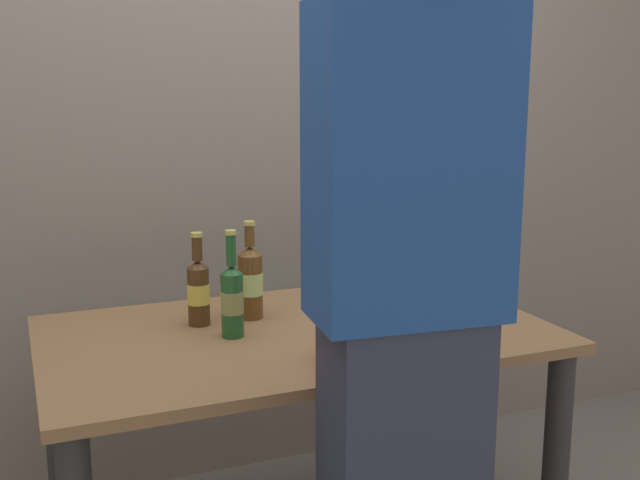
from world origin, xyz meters
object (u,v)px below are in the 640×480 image
(laptop, at_px, (400,301))
(beer_bottle_amber, at_px, (198,290))
(beer_bottle_brown, at_px, (232,298))
(beer_bottle_dark, at_px, (250,281))
(person_figure, at_px, (405,321))
(coffee_mug, at_px, (340,338))

(laptop, xyz_separation_m, beer_bottle_amber, (-0.58, 0.12, 0.06))
(beer_bottle_brown, bearing_deg, beer_bottle_dark, 56.61)
(person_figure, bearing_deg, beer_bottle_brown, 109.86)
(laptop, xyz_separation_m, person_figure, (-0.31, -0.60, 0.15))
(coffee_mug, bearing_deg, beer_bottle_brown, 126.82)
(person_figure, xyz_separation_m, coffee_mug, (-0.01, 0.32, -0.14))
(laptop, xyz_separation_m, coffee_mug, (-0.32, -0.28, 0.01))
(beer_bottle_brown, bearing_deg, coffee_mug, -53.18)
(beer_bottle_dark, xyz_separation_m, beer_bottle_brown, (-0.10, -0.15, -0.00))
(beer_bottle_dark, height_order, coffee_mug, beer_bottle_dark)
(laptop, bearing_deg, coffee_mug, -138.81)
(laptop, bearing_deg, person_figure, -117.50)
(person_figure, bearing_deg, beer_bottle_amber, 110.55)
(laptop, height_order, beer_bottle_dark, beer_bottle_dark)
(laptop, distance_m, beer_bottle_dark, 0.45)
(beer_bottle_dark, height_order, beer_bottle_brown, beer_bottle_brown)
(beer_bottle_brown, distance_m, beer_bottle_amber, 0.15)
(coffee_mug, bearing_deg, beer_bottle_dark, 104.03)
(laptop, relative_size, beer_bottle_brown, 1.57)
(beer_bottle_brown, relative_size, beer_bottle_amber, 1.10)
(laptop, relative_size, coffee_mug, 3.96)
(laptop, xyz_separation_m, beer_bottle_brown, (-0.52, -0.01, 0.07))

